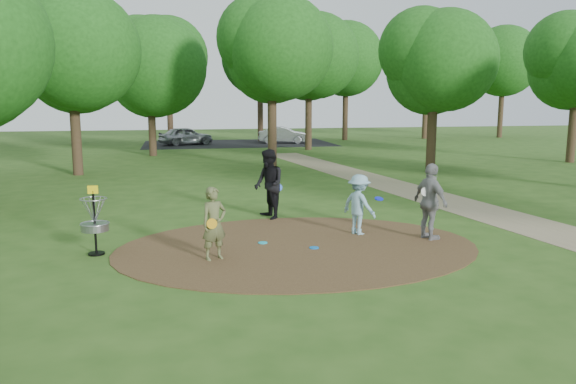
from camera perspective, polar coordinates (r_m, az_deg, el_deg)
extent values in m
plane|color=#2D5119|center=(13.04, 1.05, -5.64)|extent=(100.00, 100.00, 0.00)
cylinder|color=#47301C|center=(13.03, 1.05, -5.59)|extent=(8.40, 8.40, 0.02)
cube|color=#8C7A5B|center=(17.34, 21.01, -2.43)|extent=(7.55, 39.89, 0.01)
cube|color=black|center=(42.68, -5.07, 4.94)|extent=(14.00, 8.00, 0.01)
imported|color=#585E36|center=(11.96, -7.52, -3.22)|extent=(0.68, 0.59, 1.58)
cylinder|color=gold|center=(11.78, -7.73, -3.21)|extent=(0.22, 0.08, 0.22)
imported|color=#82B1C2|center=(14.19, 7.22, -1.29)|extent=(1.00, 1.14, 1.53)
cylinder|color=#0D1CDD|center=(14.38, 9.22, -0.67)|extent=(0.25, 0.25, 0.08)
imported|color=black|center=(15.91, -1.97, 0.80)|extent=(0.96, 1.12, 1.99)
cylinder|color=blue|center=(16.00, -0.97, 0.45)|extent=(0.22, 0.08, 0.22)
imported|color=gray|center=(13.96, 14.28, -0.98)|extent=(0.73, 1.18, 1.87)
cylinder|color=silver|center=(13.82, 13.79, 0.03)|extent=(0.23, 0.08, 0.22)
cylinder|color=#1CC2E0|center=(13.33, -2.59, -5.17)|extent=(0.22, 0.22, 0.02)
cylinder|color=blue|center=(12.90, 2.66, -5.67)|extent=(0.22, 0.22, 0.02)
cylinder|color=#CF1442|center=(14.92, -7.43, -3.64)|extent=(0.22, 0.22, 0.02)
imported|color=#94969A|center=(41.91, -10.34, 5.64)|extent=(4.20, 2.86, 1.33)
imported|color=#A3A6AB|center=(42.66, -0.45, 5.81)|extent=(3.98, 2.08, 1.25)
cylinder|color=black|center=(13.00, -19.03, -3.15)|extent=(0.05, 0.05, 1.35)
cylinder|color=black|center=(13.15, -18.88, -5.94)|extent=(0.36, 0.36, 0.04)
cylinder|color=gray|center=(13.01, -19.02, -3.39)|extent=(0.60, 0.60, 0.16)
torus|color=gray|center=(12.99, -19.04, -3.04)|extent=(0.63, 0.63, 0.03)
torus|color=gray|center=(12.89, -19.17, -0.65)|extent=(0.58, 0.58, 0.02)
cube|color=yellow|center=(12.86, -19.22, 0.22)|extent=(0.22, 0.02, 0.18)
cylinder|color=#332316|center=(26.67, -20.75, 5.69)|extent=(0.44, 0.44, 3.80)
sphere|color=#194A13|center=(26.69, -21.18, 12.83)|extent=(5.20, 5.20, 5.20)
cylinder|color=#332316|center=(27.72, -1.62, 6.81)|extent=(0.44, 0.44, 4.18)
sphere|color=#194A13|center=(27.77, -1.66, 13.97)|extent=(4.99, 4.99, 4.99)
cylinder|color=#332316|center=(27.01, 14.39, 5.84)|extent=(0.44, 0.44, 3.61)
sphere|color=#194A13|center=(27.00, 14.66, 12.35)|extent=(4.60, 4.60, 4.60)
cylinder|color=#332316|center=(34.35, -13.64, 6.45)|extent=(0.44, 0.44, 3.42)
sphere|color=#194A13|center=(34.34, -13.86, 11.94)|extent=(5.77, 5.77, 5.77)
cylinder|color=#332316|center=(37.34, 2.10, 7.66)|extent=(0.44, 0.44, 4.37)
sphere|color=#194A13|center=(37.40, 2.14, 13.35)|extent=(5.54, 5.54, 5.54)
cylinder|color=#332316|center=(33.51, 26.94, 5.94)|extent=(0.44, 0.44, 3.80)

